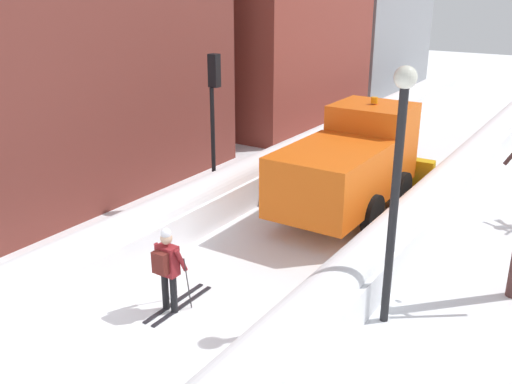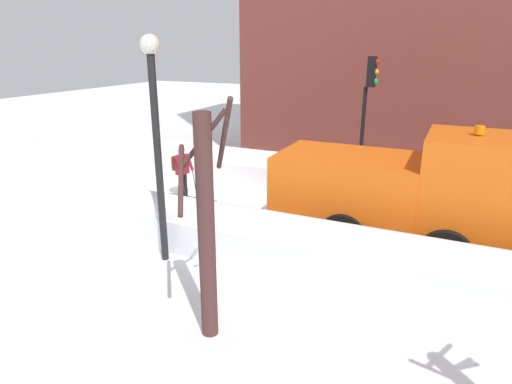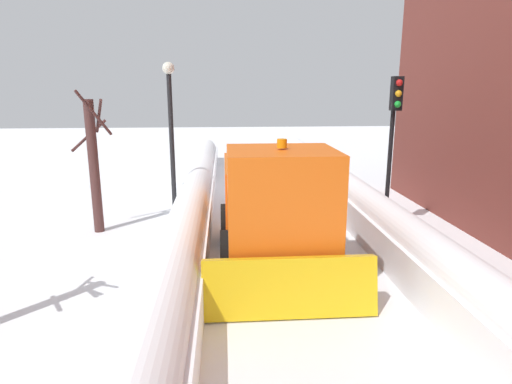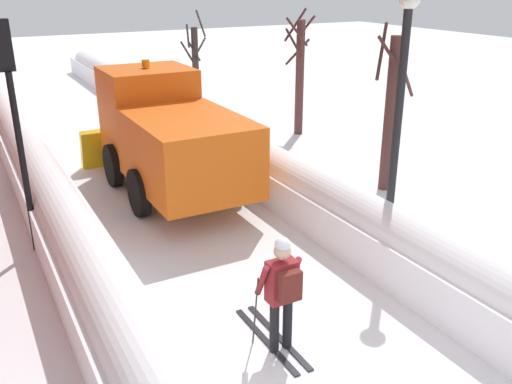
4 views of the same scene
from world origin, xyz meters
name	(u,v)px [view 3 (image 3 of 4)]	position (x,y,z in m)	size (l,w,h in m)	color
ground_plane	(308,303)	(0.00, 10.00, 0.00)	(80.00, 80.00, 0.00)	white
snowbank_left	(437,270)	(-2.55, 10.00, 0.62)	(1.10, 36.00, 1.31)	white
snowbank_right	(175,279)	(2.55, 10.00, 0.60)	(1.10, 36.00, 1.26)	white
plow_truck	(273,201)	(0.44, 7.68, 1.48)	(3.20, 5.98, 3.12)	orange
skier	(274,168)	(-0.39, 0.84, 1.00)	(0.62, 1.80, 1.81)	black
traffic_light_pole	(394,126)	(-3.06, 6.00, 3.09)	(0.28, 0.42, 4.41)	black
street_lamp	(171,117)	(3.36, 2.87, 3.15)	(0.40, 0.40, 4.94)	black
bare_tree_near	(94,164)	(5.29, 5.23, 2.01)	(1.21, 1.20, 4.08)	#4A2C29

